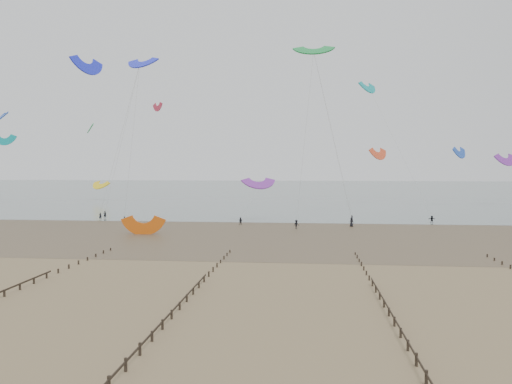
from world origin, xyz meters
TOP-DOWN VIEW (x-y plane):
  - ground at (0.00, 0.00)m, footprint 500.00×500.00m
  - sea_and_shore at (-4.08, 34.40)m, footprint 500.00×665.00m
  - groynes at (4.00, -19.05)m, footprint 72.16×50.16m
  - kitesurfer_lead at (-24.27, 45.21)m, footprint 0.69×0.64m
  - kitesurfers at (20.35, 48.02)m, footprint 100.48×16.77m
  - grounded_kite at (-14.81, 29.42)m, footprint 7.08×5.61m
  - kites_airborne at (1.43, 88.26)m, footprint 247.48×122.16m

SIDE VIEW (x-z plane):
  - ground at x=0.00m, z-range 0.00..0.00m
  - grounded_kite at x=-14.81m, z-range -1.90..1.90m
  - sea_and_shore at x=-4.08m, z-range -0.01..0.02m
  - groynes at x=4.00m, z-range -0.03..0.97m
  - kitesurfer_lead at x=-24.27m, z-range 0.00..1.59m
  - kitesurfers at x=20.35m, z-range -0.07..1.82m
  - kites_airborne at x=1.43m, z-range 1.13..39.30m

